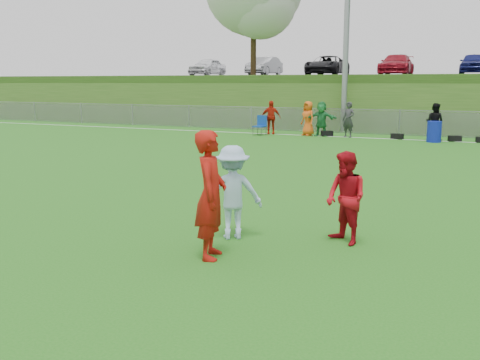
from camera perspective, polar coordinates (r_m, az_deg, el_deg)
The scene contains 14 objects.
ground at distance 8.82m, azimuth -1.66°, elevation -6.94°, with size 120.00×120.00×0.00m, color #1C6515.
sideline_far at distance 25.97m, azimuth 15.95°, elevation 4.23°, with size 60.00×0.10×0.01m, color white.
fence at distance 27.88m, azimuth 16.63°, elevation 5.92°, with size 58.00×0.06×1.30m.
light_pole at distance 29.43m, azimuth 11.40°, elevation 18.19°, with size 1.20×0.40×12.15m.
berm at distance 38.76m, azimuth 18.92°, elevation 8.20°, with size 120.00×18.00×3.00m, color #264A14.
parking_lot at distance 40.74m, azimuth 19.33°, elevation 10.45°, with size 120.00×12.00×0.10m, color black.
car_row at distance 39.88m, azimuth 17.56°, elevation 11.67°, with size 32.04×5.18×1.44m.
spectator_row at distance 26.42m, azimuth 10.15°, elevation 6.40°, with size 8.92×0.91×1.69m.
gear_bags at distance 25.94m, azimuth 17.95°, elevation 4.39°, with size 7.60×0.57×0.26m.
player_red_left at distance 7.99m, azimuth -3.14°, elevation -1.60°, with size 0.71×0.46×1.94m, color #A4130B.
player_red_center at distance 8.89m, azimuth 11.23°, elevation -1.91°, with size 0.74×0.58×1.53m, color #B00C17.
player_blue at distance 9.02m, azimuth -0.82°, elevation -1.33°, with size 1.03×0.59×1.59m, color #A2C1E0.
recycling_bin at distance 25.17m, azimuth 20.00°, elevation 4.86°, with size 0.62×0.62×0.92m, color #0E1F9C.
camp_chair at distance 26.86m, azimuth 2.11°, elevation 5.42°, with size 0.61×0.62×0.98m.
Camera 1 is at (3.68, -7.57, 2.63)m, focal length 40.00 mm.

